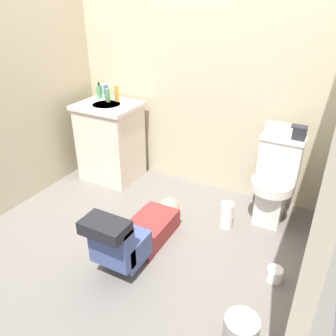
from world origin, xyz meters
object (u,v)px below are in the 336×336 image
Objects in this scene: tissue_box at (279,130)px; paper_towel_roll at (227,215)px; bottle_blue at (106,92)px; person_plumber at (137,233)px; faucet at (116,95)px; toiletry_bag at (298,133)px; soap_dispenser at (99,92)px; bottle_green at (108,95)px; toilet at (275,181)px; toilet_paper_roll at (275,274)px; vanity_cabinet at (111,141)px; trash_can at (240,335)px; bottle_amber at (117,94)px.

tissue_box reaches higher than paper_towel_roll.
bottle_blue is at bearing 165.10° from paper_towel_roll.
faucet is at bearing 130.58° from person_plumber.
paper_towel_roll is at bearing -134.65° from toiletry_bag.
bottle_blue is at bearing -167.64° from faucet.
bottle_green is at bearing -21.86° from soap_dispenser.
soap_dispenser reaches higher than toilet.
bottle_blue reaches higher than faucet.
toiletry_bag reaches higher than toilet.
soap_dispenser is at bearing 177.49° from toilet.
bottle_green is 2.26m from toilet_paper_roll.
vanity_cabinet is at bearing 159.61° from toilet_paper_roll.
bottle_green reaches higher than paper_towel_roll.
faucet is 0.60× the size of soap_dispenser.
trash_can is at bearing -35.89° from vanity_cabinet.
vanity_cabinet is at bearing 168.64° from paper_towel_roll.
trash_can is (0.96, -0.43, -0.05)m from person_plumber.
trash_can is at bearing -24.39° from person_plumber.
vanity_cabinet is 0.47m from bottle_green.
bottle_amber is at bearing -2.98° from bottle_blue.
vanity_cabinet is 0.52m from soap_dispenser.
bottle_blue reaches higher than toilet.
toilet is 1.88m from bottle_blue.
bottle_amber is at bearing 141.36° from trash_can.
faucet is 0.91× the size of toilet_paper_roll.
toiletry_bag is (0.91, 1.04, 0.63)m from person_plumber.
person_plumber is at bearing -131.28° from toiletry_bag.
bottle_amber is (0.23, -0.01, 0.01)m from soap_dispenser.
bottle_blue is at bearing 130.30° from vanity_cabinet.
toilet_paper_roll is (1.02, 0.20, -0.13)m from person_plumber.
bottle_amber is (0.14, -0.01, 0.01)m from bottle_blue.
trash_can is (1.89, -1.40, -0.76)m from bottle_green.
toilet_paper_roll is (1.88, -0.82, -0.85)m from bottle_amber.
bottle_blue is 0.65× the size of paper_towel_roll.
toilet is 3.03× the size of trash_can.
trash_can reaches higher than paper_towel_roll.
trash_can is at bearing -83.74° from toilet.
toiletry_bag is at bearing 0.54° from bottle_amber.
bottle_amber reaches higher than faucet.
vanity_cabinet is 3.73× the size of tissue_box.
vanity_cabinet is at bearing -32.35° from soap_dispenser.
paper_towel_roll is (-0.45, 1.06, -0.01)m from trash_can.
paper_towel_roll is at bearing 51.12° from person_plumber.
toilet is at bearing -2.51° from soap_dispenser.
bottle_amber is (-1.62, -0.02, 0.10)m from tissue_box.
toiletry_bag reaches higher than toilet_paper_roll.
faucet is (0.00, 0.14, 0.45)m from vanity_cabinet.
bottle_blue is at bearing -179.69° from tissue_box.
vanity_cabinet is 6.61× the size of toiletry_bag.
toilet_paper_roll is at bearing -21.57° from soap_dispenser.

